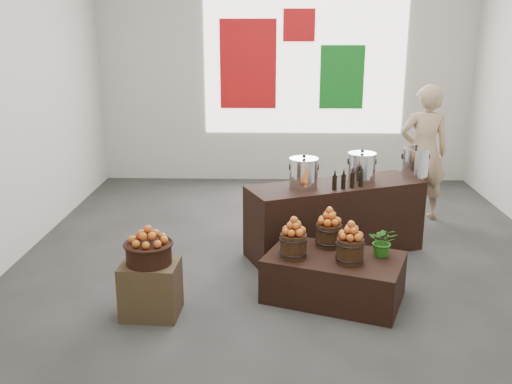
{
  "coord_description": "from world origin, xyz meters",
  "views": [
    {
      "loc": [
        -0.22,
        -5.82,
        2.46
      ],
      "look_at": [
        -0.37,
        -0.4,
        0.9
      ],
      "focal_mm": 40.0,
      "sensor_mm": 36.0,
      "label": 1
    }
  ],
  "objects_px": {
    "crate": "(151,289)",
    "wicker_basket": "(149,253)",
    "display_table": "(334,277)",
    "stock_pot_center": "(361,168)",
    "stock_pot_right": "(415,163)",
    "counter": "(335,218)",
    "shopper": "(423,153)",
    "stock_pot_left": "(304,174)"
  },
  "relations": [
    {
      "from": "display_table",
      "to": "crate",
      "type": "bearing_deg",
      "value": -147.0
    },
    {
      "from": "crate",
      "to": "display_table",
      "type": "xyz_separation_m",
      "value": [
        1.65,
        0.37,
        -0.03
      ]
    },
    {
      "from": "crate",
      "to": "stock_pot_right",
      "type": "distance_m",
      "value": 3.4
    },
    {
      "from": "stock_pot_left",
      "to": "stock_pot_right",
      "type": "height_order",
      "value": "same"
    },
    {
      "from": "display_table",
      "to": "stock_pot_left",
      "type": "xyz_separation_m",
      "value": [
        -0.25,
        0.99,
        0.75
      ]
    },
    {
      "from": "stock_pot_center",
      "to": "shopper",
      "type": "height_order",
      "value": "shopper"
    },
    {
      "from": "crate",
      "to": "wicker_basket",
      "type": "bearing_deg",
      "value": 0.0
    },
    {
      "from": "crate",
      "to": "display_table",
      "type": "distance_m",
      "value": 1.69
    },
    {
      "from": "display_table",
      "to": "stock_pot_center",
      "type": "xyz_separation_m",
      "value": [
        0.41,
        1.27,
        0.75
      ]
    },
    {
      "from": "stock_pot_left",
      "to": "display_table",
      "type": "bearing_deg",
      "value": -76.01
    },
    {
      "from": "crate",
      "to": "stock_pot_center",
      "type": "height_order",
      "value": "stock_pot_center"
    },
    {
      "from": "wicker_basket",
      "to": "stock_pot_left",
      "type": "distance_m",
      "value": 1.99
    },
    {
      "from": "counter",
      "to": "stock_pot_left",
      "type": "xyz_separation_m",
      "value": [
        -0.37,
        -0.16,
        0.56
      ]
    },
    {
      "from": "stock_pot_center",
      "to": "display_table",
      "type": "bearing_deg",
      "value": -107.9
    },
    {
      "from": "wicker_basket",
      "to": "crate",
      "type": "bearing_deg",
      "value": 0.0
    },
    {
      "from": "stock_pot_left",
      "to": "stock_pot_center",
      "type": "bearing_deg",
      "value": 23.12
    },
    {
      "from": "stock_pot_center",
      "to": "stock_pot_right",
      "type": "xyz_separation_m",
      "value": [
        0.66,
        0.28,
        0.0
      ]
    },
    {
      "from": "shopper",
      "to": "wicker_basket",
      "type": "bearing_deg",
      "value": 38.63
    },
    {
      "from": "stock_pot_right",
      "to": "display_table",
      "type": "bearing_deg",
      "value": -124.53
    },
    {
      "from": "display_table",
      "to": "shopper",
      "type": "height_order",
      "value": "shopper"
    },
    {
      "from": "stock_pot_left",
      "to": "stock_pot_center",
      "type": "relative_size",
      "value": 1.0
    },
    {
      "from": "display_table",
      "to": "counter",
      "type": "relative_size",
      "value": 0.62
    },
    {
      "from": "crate",
      "to": "shopper",
      "type": "xyz_separation_m",
      "value": [
        3.04,
        2.76,
        0.65
      ]
    },
    {
      "from": "stock_pot_left",
      "to": "stock_pot_right",
      "type": "bearing_deg",
      "value": 23.12
    },
    {
      "from": "wicker_basket",
      "to": "counter",
      "type": "distance_m",
      "value": 2.34
    },
    {
      "from": "counter",
      "to": "shopper",
      "type": "relative_size",
      "value": 1.1
    },
    {
      "from": "counter",
      "to": "stock_pot_center",
      "type": "bearing_deg",
      "value": 0.0
    },
    {
      "from": "crate",
      "to": "display_table",
      "type": "height_order",
      "value": "crate"
    },
    {
      "from": "stock_pot_center",
      "to": "crate",
      "type": "bearing_deg",
      "value": -141.48
    },
    {
      "from": "display_table",
      "to": "stock_pot_right",
      "type": "relative_size",
      "value": 4.03
    },
    {
      "from": "crate",
      "to": "stock_pot_right",
      "type": "bearing_deg",
      "value": 35.24
    },
    {
      "from": "stock_pot_center",
      "to": "stock_pot_right",
      "type": "relative_size",
      "value": 1.0
    },
    {
      "from": "counter",
      "to": "wicker_basket",
      "type": "bearing_deg",
      "value": -162.56
    },
    {
      "from": "stock_pot_left",
      "to": "shopper",
      "type": "xyz_separation_m",
      "value": [
        1.63,
        1.4,
        -0.07
      ]
    },
    {
      "from": "counter",
      "to": "crate",
      "type": "bearing_deg",
      "value": -162.56
    },
    {
      "from": "counter",
      "to": "stock_pot_center",
      "type": "height_order",
      "value": "stock_pot_center"
    },
    {
      "from": "counter",
      "to": "stock_pot_right",
      "type": "height_order",
      "value": "stock_pot_right"
    },
    {
      "from": "crate",
      "to": "shopper",
      "type": "bearing_deg",
      "value": 42.29
    },
    {
      "from": "display_table",
      "to": "counter",
      "type": "distance_m",
      "value": 1.17
    },
    {
      "from": "crate",
      "to": "wicker_basket",
      "type": "relative_size",
      "value": 1.25
    },
    {
      "from": "wicker_basket",
      "to": "stock_pot_center",
      "type": "relative_size",
      "value": 1.3
    },
    {
      "from": "counter",
      "to": "stock_pot_center",
      "type": "xyz_separation_m",
      "value": [
        0.29,
        0.12,
        0.56
      ]
    }
  ]
}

